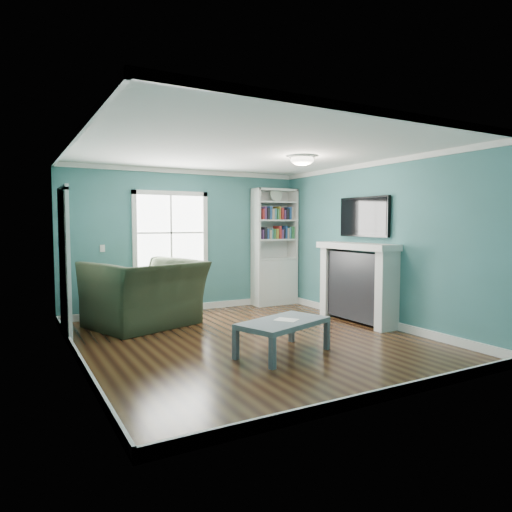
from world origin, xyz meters
TOP-DOWN VIEW (x-y plane):
  - floor at (0.00, 0.00)m, footprint 5.00×5.00m
  - room_walls at (0.00, 0.00)m, footprint 5.00×5.00m
  - trim at (0.00, 0.00)m, footprint 4.50×5.00m
  - window at (-0.30, 2.49)m, footprint 1.40×0.06m
  - bookshelf at (1.77, 2.30)m, footprint 0.90×0.35m
  - fireplace at (2.08, 0.20)m, footprint 0.44×1.58m
  - tv at (2.20, 0.20)m, footprint 0.06×1.10m
  - door at (-2.22, 1.40)m, footprint 0.12×0.98m
  - ceiling_fixture at (0.90, 0.10)m, footprint 0.38×0.38m
  - light_switch at (-1.50, 2.48)m, footprint 0.08×0.01m
  - recliner at (-1.03, 1.60)m, footprint 1.84×1.51m
  - coffee_table at (0.03, -0.76)m, footprint 1.30×0.98m
  - paper_sheet at (0.08, -0.76)m, footprint 0.33×0.34m

SIDE VIEW (x-z plane):
  - floor at x=0.00m, z-range 0.00..0.00m
  - coffee_table at x=0.03m, z-range 0.16..0.58m
  - paper_sheet at x=0.08m, z-range 0.42..0.42m
  - fireplace at x=2.08m, z-range -0.01..1.29m
  - recliner at x=-1.03m, z-range 0.00..1.39m
  - bookshelf at x=1.77m, z-range -0.23..2.08m
  - door at x=-2.22m, z-range -0.01..2.16m
  - light_switch at x=-1.50m, z-range 1.14..1.26m
  - trim at x=0.00m, z-range -0.06..2.54m
  - window at x=-0.30m, z-range 0.70..2.20m
  - room_walls at x=0.00m, z-range -0.92..4.08m
  - tv at x=2.20m, z-range 1.40..2.05m
  - ceiling_fixture at x=0.90m, z-range 2.47..2.63m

